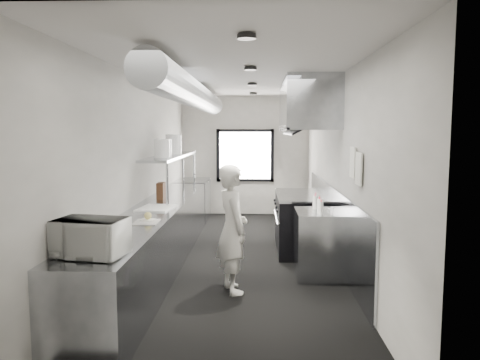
# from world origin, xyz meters

# --- Properties ---
(floor) EXTENTS (3.00, 8.00, 0.01)m
(floor) POSITION_xyz_m (0.00, 0.00, 0.00)
(floor) COLOR black
(floor) RESTS_ON ground
(ceiling) EXTENTS (3.00, 8.00, 0.01)m
(ceiling) POSITION_xyz_m (0.00, 0.00, 2.80)
(ceiling) COLOR beige
(ceiling) RESTS_ON wall_back
(wall_back) EXTENTS (3.00, 0.02, 2.80)m
(wall_back) POSITION_xyz_m (0.00, 4.00, 1.40)
(wall_back) COLOR beige
(wall_back) RESTS_ON floor
(wall_front) EXTENTS (3.00, 0.02, 2.80)m
(wall_front) POSITION_xyz_m (0.00, -4.00, 1.40)
(wall_front) COLOR beige
(wall_front) RESTS_ON floor
(wall_left) EXTENTS (0.02, 8.00, 2.80)m
(wall_left) POSITION_xyz_m (-1.50, 0.00, 1.40)
(wall_left) COLOR beige
(wall_left) RESTS_ON floor
(wall_right) EXTENTS (0.02, 8.00, 2.80)m
(wall_right) POSITION_xyz_m (1.50, 0.00, 1.40)
(wall_right) COLOR beige
(wall_right) RESTS_ON floor
(wall_cladding) EXTENTS (0.03, 5.50, 1.10)m
(wall_cladding) POSITION_xyz_m (1.48, 0.30, 0.55)
(wall_cladding) COLOR gray
(wall_cladding) RESTS_ON wall_right
(hvac_duct) EXTENTS (0.40, 6.40, 0.40)m
(hvac_duct) POSITION_xyz_m (-0.70, 0.40, 2.55)
(hvac_duct) COLOR #919599
(hvac_duct) RESTS_ON ceiling
(service_window) EXTENTS (1.36, 0.05, 1.25)m
(service_window) POSITION_xyz_m (0.00, 3.96, 1.40)
(service_window) COLOR white
(service_window) RESTS_ON wall_back
(exhaust_hood) EXTENTS (0.81, 2.20, 0.88)m
(exhaust_hood) POSITION_xyz_m (1.10, 0.70, 2.39)
(exhaust_hood) COLOR gray
(exhaust_hood) RESTS_ON ceiling
(prep_counter) EXTENTS (0.70, 6.00, 0.90)m
(prep_counter) POSITION_xyz_m (-1.15, -0.50, 0.45)
(prep_counter) COLOR gray
(prep_counter) RESTS_ON floor
(pass_shelf) EXTENTS (0.45, 3.00, 0.68)m
(pass_shelf) POSITION_xyz_m (-1.19, 1.00, 1.54)
(pass_shelf) COLOR gray
(pass_shelf) RESTS_ON prep_counter
(range) EXTENTS (0.88, 1.60, 0.94)m
(range) POSITION_xyz_m (1.04, 0.70, 0.47)
(range) COLOR black
(range) RESTS_ON floor
(bottle_station) EXTENTS (0.65, 0.80, 0.90)m
(bottle_station) POSITION_xyz_m (1.15, -0.70, 0.45)
(bottle_station) COLOR gray
(bottle_station) RESTS_ON floor
(far_work_table) EXTENTS (0.70, 1.20, 0.90)m
(far_work_table) POSITION_xyz_m (-1.15, 3.20, 0.45)
(far_work_table) COLOR gray
(far_work_table) RESTS_ON floor
(notice_sheet_a) EXTENTS (0.02, 0.28, 0.38)m
(notice_sheet_a) POSITION_xyz_m (1.47, -1.20, 1.60)
(notice_sheet_a) COLOR white
(notice_sheet_a) RESTS_ON wall_right
(notice_sheet_b) EXTENTS (0.02, 0.28, 0.38)m
(notice_sheet_b) POSITION_xyz_m (1.47, -1.55, 1.55)
(notice_sheet_b) COLOR white
(notice_sheet_b) RESTS_ON wall_right
(line_cook) EXTENTS (0.56, 0.67, 1.58)m
(line_cook) POSITION_xyz_m (-0.01, -1.37, 0.79)
(line_cook) COLOR silver
(line_cook) RESTS_ON floor
(microwave) EXTENTS (0.61, 0.50, 0.33)m
(microwave) POSITION_xyz_m (-1.16, -3.04, 1.06)
(microwave) COLOR silver
(microwave) RESTS_ON prep_counter
(deli_tub_a) EXTENTS (0.20, 0.20, 0.11)m
(deli_tub_a) POSITION_xyz_m (-1.33, -2.65, 0.96)
(deli_tub_a) COLOR #ACB7A9
(deli_tub_a) RESTS_ON prep_counter
(deli_tub_b) EXTENTS (0.16, 0.16, 0.11)m
(deli_tub_b) POSITION_xyz_m (-1.30, -2.40, 0.95)
(deli_tub_b) COLOR #ACB7A9
(deli_tub_b) RESTS_ON prep_counter
(newspaper) EXTENTS (0.29, 0.36, 0.01)m
(newspaper) POSITION_xyz_m (-1.03, -1.56, 0.90)
(newspaper) COLOR beige
(newspaper) RESTS_ON prep_counter
(small_plate) EXTENTS (0.25, 0.25, 0.02)m
(small_plate) POSITION_xyz_m (-1.03, -1.47, 0.91)
(small_plate) COLOR white
(small_plate) RESTS_ON prep_counter
(pastry) EXTENTS (0.09, 0.09, 0.09)m
(pastry) POSITION_xyz_m (-1.03, -1.47, 0.96)
(pastry) COLOR #E1D376
(pastry) RESTS_ON small_plate
(cutting_board) EXTENTS (0.51, 0.64, 0.02)m
(cutting_board) POSITION_xyz_m (-1.12, -0.58, 0.91)
(cutting_board) COLOR white
(cutting_board) RESTS_ON prep_counter
(knife_block) EXTENTS (0.11, 0.24, 0.26)m
(knife_block) POSITION_xyz_m (-1.25, 0.33, 1.03)
(knife_block) COLOR #4D291B
(knife_block) RESTS_ON prep_counter
(plate_stack_a) EXTENTS (0.25, 0.25, 0.29)m
(plate_stack_a) POSITION_xyz_m (-1.19, 0.19, 1.71)
(plate_stack_a) COLOR white
(plate_stack_a) RESTS_ON pass_shelf
(plate_stack_b) EXTENTS (0.29, 0.29, 0.28)m
(plate_stack_b) POSITION_xyz_m (-1.22, 0.58, 1.71)
(plate_stack_b) COLOR white
(plate_stack_b) RESTS_ON pass_shelf
(plate_stack_c) EXTENTS (0.27, 0.27, 0.35)m
(plate_stack_c) POSITION_xyz_m (-1.22, 1.27, 1.75)
(plate_stack_c) COLOR white
(plate_stack_c) RESTS_ON pass_shelf
(plate_stack_d) EXTENTS (0.22, 0.22, 0.33)m
(plate_stack_d) POSITION_xyz_m (-1.23, 1.60, 1.74)
(plate_stack_d) COLOR white
(plate_stack_d) RESTS_ON pass_shelf
(squeeze_bottle_a) EXTENTS (0.07, 0.07, 0.17)m
(squeeze_bottle_a) POSITION_xyz_m (1.12, -0.97, 0.99)
(squeeze_bottle_a) COLOR white
(squeeze_bottle_a) RESTS_ON bottle_station
(squeeze_bottle_b) EXTENTS (0.08, 0.08, 0.19)m
(squeeze_bottle_b) POSITION_xyz_m (1.12, -0.87, 1.00)
(squeeze_bottle_b) COLOR white
(squeeze_bottle_b) RESTS_ON bottle_station
(squeeze_bottle_c) EXTENTS (0.07, 0.07, 0.17)m
(squeeze_bottle_c) POSITION_xyz_m (1.14, -0.67, 0.98)
(squeeze_bottle_c) COLOR white
(squeeze_bottle_c) RESTS_ON bottle_station
(squeeze_bottle_d) EXTENTS (0.07, 0.07, 0.18)m
(squeeze_bottle_d) POSITION_xyz_m (1.10, -0.54, 0.99)
(squeeze_bottle_d) COLOR white
(squeeze_bottle_d) RESTS_ON bottle_station
(squeeze_bottle_e) EXTENTS (0.07, 0.07, 0.18)m
(squeeze_bottle_e) POSITION_xyz_m (1.13, -0.38, 0.99)
(squeeze_bottle_e) COLOR white
(squeeze_bottle_e) RESTS_ON bottle_station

